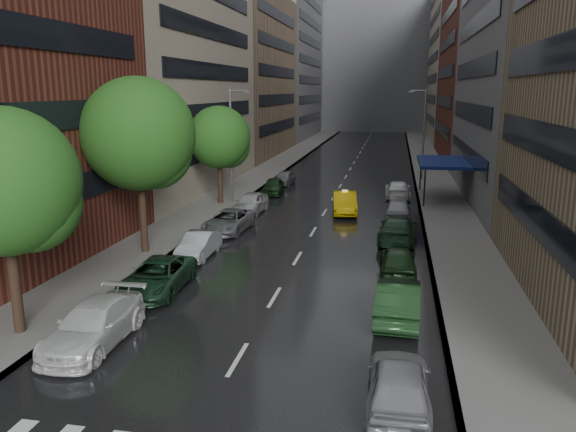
{
  "coord_description": "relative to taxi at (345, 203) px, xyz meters",
  "views": [
    {
      "loc": [
        5.01,
        -13.06,
        9.06
      ],
      "look_at": [
        0.0,
        13.26,
        3.0
      ],
      "focal_mm": 35.0,
      "sensor_mm": 36.0,
      "label": 1
    }
  ],
  "objects": [
    {
      "name": "ground",
      "position": [
        -1.49,
        -28.04,
        -0.8
      ],
      "size": [
        220.0,
        220.0,
        0.0
      ],
      "primitive_type": "plane",
      "color": "gray",
      "rests_on": "ground"
    },
    {
      "name": "tree_far",
      "position": [
        -10.09,
        1.4,
        4.56
      ],
      "size": [
        4.92,
        4.92,
        7.85
      ],
      "color": "#382619",
      "rests_on": "ground"
    },
    {
      "name": "building_far",
      "position": [
        -1.49,
        89.96,
        15.2
      ],
      "size": [
        40.0,
        14.0,
        32.0
      ],
      "primitive_type": "cube",
      "color": "slate",
      "rests_on": "ground"
    },
    {
      "name": "parked_cars_right",
      "position": [
        3.91,
        -9.53,
        -0.03
      ],
      "size": [
        2.55,
        37.8,
        1.61
      ],
      "color": "gray",
      "rests_on": "ground"
    },
    {
      "name": "street_lamp_right",
      "position": [
        6.23,
        16.96,
        4.09
      ],
      "size": [
        1.74,
        0.22,
        9.0
      ],
      "color": "gray",
      "rests_on": "sidewalk_right"
    },
    {
      "name": "buildings_right",
      "position": [
        13.51,
        28.66,
        14.23
      ],
      "size": [
        8.05,
        109.1,
        36.0
      ],
      "color": "#937A5B",
      "rests_on": "ground"
    },
    {
      "name": "sidewalk_right",
      "position": [
        7.51,
        21.96,
        -0.73
      ],
      "size": [
        4.0,
        140.0,
        0.15
      ],
      "primitive_type": "cube",
      "color": "gray",
      "rests_on": "ground"
    },
    {
      "name": "street_lamp_left",
      "position": [
        -9.21,
        1.96,
        4.09
      ],
      "size": [
        1.74,
        0.22,
        9.0
      ],
      "color": "gray",
      "rests_on": "sidewalk_left"
    },
    {
      "name": "awning",
      "position": [
        7.49,
        6.96,
        2.33
      ],
      "size": [
        4.0,
        8.0,
        3.12
      ],
      "color": "navy",
      "rests_on": "sidewalk_right"
    },
    {
      "name": "parked_cars_left",
      "position": [
        -6.89,
        -9.1,
        -0.07
      ],
      "size": [
        2.72,
        40.44,
        1.56
      ],
      "color": "silver",
      "rests_on": "ground"
    },
    {
      "name": "sidewalk_left",
      "position": [
        -10.49,
        21.96,
        -0.73
      ],
      "size": [
        4.0,
        140.0,
        0.15
      ],
      "primitive_type": "cube",
      "color": "gray",
      "rests_on": "ground"
    },
    {
      "name": "taxi",
      "position": [
        0.0,
        0.0,
        0.0
      ],
      "size": [
        2.31,
        5.04,
        1.6
      ],
      "primitive_type": "imported",
      "rotation": [
        0.0,
        0.0,
        0.13
      ],
      "color": "yellow",
      "rests_on": "ground"
    },
    {
      "name": "tree_near",
      "position": [
        -10.09,
        -23.67,
        5.04
      ],
      "size": [
        5.36,
        5.36,
        8.54
      ],
      "color": "#382619",
      "rests_on": "ground"
    },
    {
      "name": "buildings_left",
      "position": [
        -16.49,
        30.75,
        15.19
      ],
      "size": [
        8.0,
        108.0,
        38.0
      ],
      "color": "maroon",
      "rests_on": "ground"
    },
    {
      "name": "tree_mid",
      "position": [
        -10.09,
        -12.72,
        5.9
      ],
      "size": [
        6.14,
        6.14,
        9.78
      ],
      "color": "#382619",
      "rests_on": "ground"
    },
    {
      "name": "road",
      "position": [
        -1.49,
        21.96,
        -0.8
      ],
      "size": [
        14.0,
        140.0,
        0.01
      ],
      "primitive_type": "cube",
      "color": "black",
      "rests_on": "ground"
    }
  ]
}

